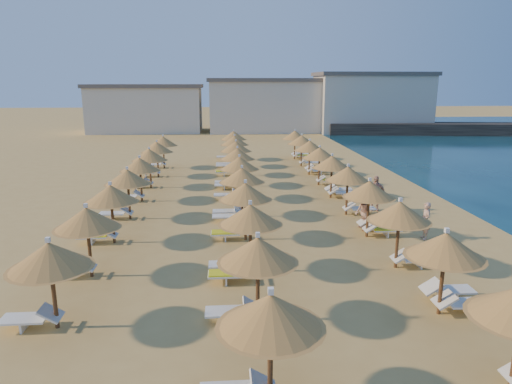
{
  "coord_description": "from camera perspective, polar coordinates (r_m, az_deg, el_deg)",
  "views": [
    {
      "loc": [
        -3.11,
        -18.79,
        6.84
      ],
      "look_at": [
        -1.47,
        4.0,
        1.3
      ],
      "focal_mm": 32.0,
      "sensor_mm": 36.0,
      "label": 1
    }
  ],
  "objects": [
    {
      "name": "hotel_blocks",
      "position": [
        64.75,
        1.6,
        10.85
      ],
      "size": [
        46.86,
        10.52,
        8.1
      ],
      "color": "beige",
      "rests_on": "ground"
    },
    {
      "name": "beachgoer_c",
      "position": [
        25.52,
        14.66,
        -0.13
      ],
      "size": [
        1.22,
        0.76,
        1.93
      ],
      "primitive_type": "imported",
      "rotation": [
        0.0,
        0.0,
        -0.27
      ],
      "color": "tan",
      "rests_on": "ground"
    },
    {
      "name": "parasol_row_east",
      "position": [
        24.12,
        11.41,
        2.14
      ],
      "size": [
        2.36,
        37.81,
        2.72
      ],
      "color": "brown",
      "rests_on": "ground"
    },
    {
      "name": "beachgoer_b",
      "position": [
        22.05,
        13.19,
        -2.54
      ],
      "size": [
        0.69,
        0.85,
        1.68
      ],
      "primitive_type": "imported",
      "rotation": [
        0.0,
        0.0,
        -1.51
      ],
      "color": "tan",
      "rests_on": "ground"
    },
    {
      "name": "loungers",
      "position": [
        24.0,
        0.69,
        -2.08
      ],
      "size": [
        14.31,
        37.02,
        0.66
      ],
      "color": "white",
      "rests_on": "ground"
    },
    {
      "name": "beachgoer_a",
      "position": [
        21.6,
        20.42,
        -3.39
      ],
      "size": [
        0.42,
        0.62,
        1.68
      ],
      "primitive_type": "imported",
      "rotation": [
        0.0,
        0.0,
        -1.6
      ],
      "color": "tan",
      "rests_on": "ground"
    },
    {
      "name": "parasol_row_west",
      "position": [
        23.26,
        -1.77,
        1.99
      ],
      "size": [
        2.36,
        37.81,
        2.72
      ],
      "color": "brown",
      "rests_on": "ground"
    },
    {
      "name": "ground",
      "position": [
        20.24,
        4.99,
        -6.18
      ],
      "size": [
        220.0,
        220.0,
        0.0
      ],
      "primitive_type": "plane",
      "color": "tan",
      "rests_on": "ground"
    },
    {
      "name": "parasol_row_inland",
      "position": [
        25.44,
        -14.98,
        2.53
      ],
      "size": [
        2.36,
        27.18,
        2.72
      ],
      "color": "brown",
      "rests_on": "ground"
    },
    {
      "name": "jetty",
      "position": [
        65.93,
        22.28,
        7.33
      ],
      "size": [
        30.26,
        7.66,
        1.5
      ],
      "primitive_type": "cube",
      "rotation": [
        0.0,
        0.0,
        -0.12
      ],
      "color": "black",
      "rests_on": "ground"
    }
  ]
}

